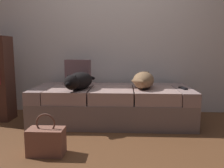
{
  "coord_description": "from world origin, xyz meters",
  "views": [
    {
      "loc": [
        0.15,
        -2.0,
        0.94
      ],
      "look_at": [
        0.0,
        0.92,
        0.5
      ],
      "focal_mm": 37.82,
      "sensor_mm": 36.0,
      "label": 1
    }
  ],
  "objects_px": {
    "couch": "(112,105)",
    "dog_dark": "(79,81)",
    "tv_remote": "(183,88)",
    "handbag": "(46,141)",
    "throw_pillow": "(78,72)",
    "dog_tan": "(144,80)"
  },
  "relations": [
    {
      "from": "dog_dark",
      "to": "tv_remote",
      "type": "height_order",
      "value": "dog_dark"
    },
    {
      "from": "dog_tan",
      "to": "tv_remote",
      "type": "xyz_separation_m",
      "value": [
        0.48,
        -0.06,
        -0.09
      ]
    },
    {
      "from": "couch",
      "to": "tv_remote",
      "type": "relative_size",
      "value": 13.25
    },
    {
      "from": "throw_pillow",
      "to": "handbag",
      "type": "distance_m",
      "value": 1.32
    },
    {
      "from": "couch",
      "to": "dog_tan",
      "type": "xyz_separation_m",
      "value": [
        0.4,
        -0.02,
        0.33
      ]
    },
    {
      "from": "tv_remote",
      "to": "handbag",
      "type": "bearing_deg",
      "value": -162.0
    },
    {
      "from": "couch",
      "to": "handbag",
      "type": "distance_m",
      "value": 1.14
    },
    {
      "from": "dog_tan",
      "to": "throw_pillow",
      "type": "bearing_deg",
      "value": 164.35
    },
    {
      "from": "dog_dark",
      "to": "dog_tan",
      "type": "bearing_deg",
      "value": 11.75
    },
    {
      "from": "tv_remote",
      "to": "dog_tan",
      "type": "bearing_deg",
      "value": 157.51
    },
    {
      "from": "couch",
      "to": "dog_dark",
      "type": "height_order",
      "value": "dog_dark"
    },
    {
      "from": "couch",
      "to": "throw_pillow",
      "type": "relative_size",
      "value": 5.84
    },
    {
      "from": "dog_tan",
      "to": "handbag",
      "type": "relative_size",
      "value": 1.61
    },
    {
      "from": "dog_dark",
      "to": "dog_tan",
      "type": "relative_size",
      "value": 0.99
    },
    {
      "from": "couch",
      "to": "dog_dark",
      "type": "distance_m",
      "value": 0.55
    },
    {
      "from": "throw_pillow",
      "to": "dog_dark",
      "type": "bearing_deg",
      "value": -77.73
    },
    {
      "from": "dog_dark",
      "to": "handbag",
      "type": "bearing_deg",
      "value": -100.13
    },
    {
      "from": "dog_tan",
      "to": "dog_dark",
      "type": "bearing_deg",
      "value": -168.25
    },
    {
      "from": "tv_remote",
      "to": "handbag",
      "type": "height_order",
      "value": "tv_remote"
    },
    {
      "from": "couch",
      "to": "tv_remote",
      "type": "distance_m",
      "value": 0.91
    },
    {
      "from": "throw_pillow",
      "to": "handbag",
      "type": "height_order",
      "value": "throw_pillow"
    },
    {
      "from": "handbag",
      "to": "throw_pillow",
      "type": "bearing_deg",
      "value": 87.39
    }
  ]
}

